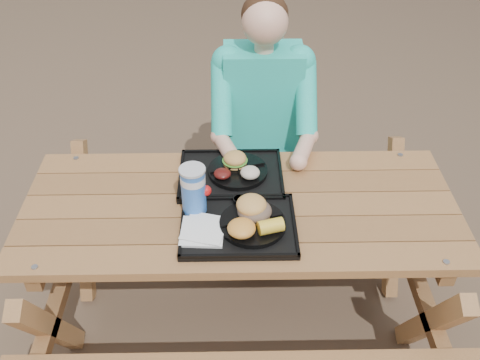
{
  "coord_description": "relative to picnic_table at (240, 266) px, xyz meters",
  "views": [
    {
      "loc": [
        -0.03,
        -1.66,
        2.2
      ],
      "look_at": [
        0.0,
        0.0,
        0.88
      ],
      "focal_mm": 40.0,
      "sensor_mm": 36.0,
      "label": 1
    }
  ],
  "objects": [
    {
      "name": "mac_cheese",
      "position": [
        0.0,
        -0.21,
        0.44
      ],
      "size": [
        0.11,
        0.11,
        0.05
      ],
      "primitive_type": "ellipsoid",
      "color": "gold",
      "rests_on": "plate_near"
    },
    {
      "name": "burger",
      "position": [
        -0.02,
        0.23,
        0.46
      ],
      "size": [
        0.1,
        0.1,
        0.09
      ],
      "primitive_type": null,
      "color": "#CB9047",
      "rests_on": "plate_far"
    },
    {
      "name": "tray_far",
      "position": [
        -0.04,
        0.18,
        0.39
      ],
      "size": [
        0.45,
        0.35,
        0.02
      ],
      "primitive_type": "cube",
      "color": "black",
      "rests_on": "picnic_table"
    },
    {
      "name": "cutlery_far",
      "position": [
        -0.2,
        0.2,
        0.4
      ],
      "size": [
        0.08,
        0.15,
        0.01
      ],
      "primitive_type": "cube",
      "rotation": [
        0.0,
        0.0,
        0.36
      ],
      "color": "black",
      "rests_on": "tray_far"
    },
    {
      "name": "diner",
      "position": [
        0.12,
        0.65,
        0.27
      ],
      "size": [
        0.48,
        0.84,
        1.28
      ],
      "primitive_type": null,
      "color": "#19B3A5",
      "rests_on": "ground"
    },
    {
      "name": "tray_near",
      "position": [
        -0.01,
        -0.14,
        0.39
      ],
      "size": [
        0.45,
        0.35,
        0.02
      ],
      "primitive_type": "cube",
      "color": "black",
      "rests_on": "picnic_table"
    },
    {
      "name": "condiment_mustard",
      "position": [
        0.05,
        -0.03,
        0.41
      ],
      "size": [
        0.05,
        0.05,
        0.03
      ],
      "primitive_type": "cylinder",
      "color": "yellow",
      "rests_on": "tray_near"
    },
    {
      "name": "napkin_stack",
      "position": [
        -0.15,
        -0.18,
        0.4
      ],
      "size": [
        0.17,
        0.17,
        0.02
      ],
      "primitive_type": "cube",
      "rotation": [
        0.0,
        0.0,
        -0.06
      ],
      "color": "white",
      "rests_on": "tray_near"
    },
    {
      "name": "plate_far",
      "position": [
        -0.01,
        0.19,
        0.41
      ],
      "size": [
        0.26,
        0.26,
        0.02
      ],
      "primitive_type": "cylinder",
      "color": "black",
      "rests_on": "tray_far"
    },
    {
      "name": "potato_salad",
      "position": [
        0.05,
        0.13,
        0.44
      ],
      "size": [
        0.08,
        0.08,
        0.05
      ],
      "primitive_type": "ellipsoid",
      "color": "beige",
      "rests_on": "plate_far"
    },
    {
      "name": "sandwich",
      "position": [
        0.05,
        -0.11,
        0.48
      ],
      "size": [
        0.13,
        0.13,
        0.13
      ],
      "primitive_type": null,
      "color": "#D8994C",
      "rests_on": "plate_near"
    },
    {
      "name": "picnic_table",
      "position": [
        0.0,
        0.0,
        0.0
      ],
      "size": [
        1.8,
        1.49,
        0.75
      ],
      "primitive_type": null,
      "color": "#999999",
      "rests_on": "ground"
    },
    {
      "name": "corn_cob",
      "position": [
        0.11,
        -0.2,
        0.44
      ],
      "size": [
        0.12,
        0.12,
        0.06
      ],
      "primitive_type": null,
      "rotation": [
        0.0,
        0.0,
        0.27
      ],
      "color": "yellow",
      "rests_on": "plate_near"
    },
    {
      "name": "soda_cup",
      "position": [
        -0.18,
        -0.05,
        0.49
      ],
      "size": [
        0.1,
        0.1,
        0.2
      ],
      "primitive_type": "cylinder",
      "color": "blue",
      "rests_on": "tray_near"
    },
    {
      "name": "ground",
      "position": [
        0.0,
        0.0,
        -0.38
      ],
      "size": [
        60.0,
        60.0,
        0.0
      ],
      "primitive_type": "plane",
      "color": "#999999",
      "rests_on": "ground"
    },
    {
      "name": "baked_beans",
      "position": [
        -0.07,
        0.14,
        0.43
      ],
      "size": [
        0.07,
        0.07,
        0.03
      ],
      "primitive_type": "ellipsoid",
      "color": "#521310",
      "rests_on": "plate_far"
    },
    {
      "name": "condiment_bbq",
      "position": [
        -0.0,
        -0.02,
        0.41
      ],
      "size": [
        0.06,
        0.06,
        0.03
      ],
      "primitive_type": "cylinder",
      "color": "black",
      "rests_on": "tray_near"
    },
    {
      "name": "plate_near",
      "position": [
        0.05,
        -0.15,
        0.41
      ],
      "size": [
        0.26,
        0.26,
        0.02
      ],
      "primitive_type": "cylinder",
      "color": "black",
      "rests_on": "tray_near"
    }
  ]
}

